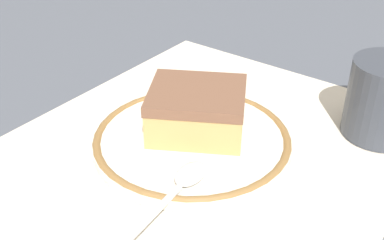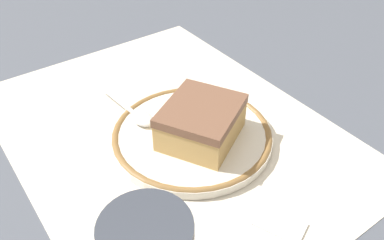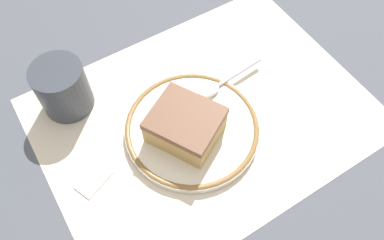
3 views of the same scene
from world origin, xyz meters
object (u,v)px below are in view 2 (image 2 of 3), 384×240
Objects in this scene: cake_slice at (201,122)px; sugar_packet at (280,223)px; plate at (192,135)px; spoon at (134,113)px.

cake_slice is 0.15m from sugar_packet.
cake_slice is (0.01, 0.00, 0.03)m from plate.
sugar_packet is at bearing -1.81° from plate.
sugar_packet is (0.15, -0.01, -0.03)m from cake_slice.
spoon is 2.59× the size of sugar_packet.
cake_slice reaches higher than spoon.
spoon is at bearing -150.51° from plate.
cake_slice is 2.50× the size of sugar_packet.
sugar_packet is at bearing 8.80° from spoon.
plate is 1.57× the size of spoon.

